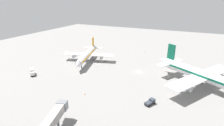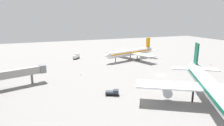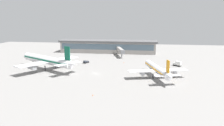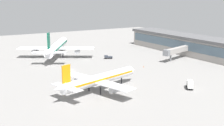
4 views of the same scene
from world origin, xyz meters
The scene contains 8 objects.
ground centered at (0.00, 0.00, 0.00)m, with size 288.00×288.00×0.00m, color gray.
terminal_building centered at (5.23, -77.94, 5.63)m, with size 88.02×16.58×11.05m.
airplane_at_gate centered at (32.08, -6.05, 5.90)m, with size 47.68×40.00×16.23m.
airplane_taxiing centered at (-35.00, 2.95, 4.50)m, with size 32.64×39.88×12.38m.
catering_truck centered at (-49.78, -27.75, 1.70)m, with size 5.55×5.00×3.30m.
pushback_tractor centered at (13.32, -28.69, 0.97)m, with size 3.63×4.79×1.90m.
jet_bridge centered at (-7.96, -59.49, 5.14)m, with size 9.74×23.71×6.74m.
safety_cone_near_gate centered at (-13.28, -33.41, 0.30)m, with size 0.44×0.44×0.60m, color #EA590C.
Camera 4 is at (-127.74, 52.67, 34.25)m, focal length 48.19 mm.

